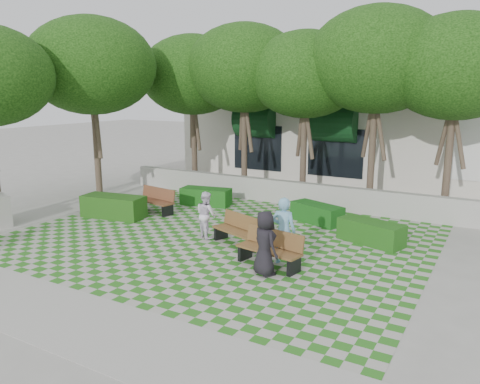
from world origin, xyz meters
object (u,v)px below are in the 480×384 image
Objects in this scene: hedge_west at (114,207)px; person_white at (206,215)px; hedge_east at (371,232)px; person_dark at (265,243)px; bench_west at (155,201)px; person_blue at (284,231)px; hedge_midleft at (206,197)px; bench_east at (270,249)px; hedge_midright at (317,213)px; bench_mid at (238,231)px.

person_white reaches higher than hedge_west.
person_dark is (-1.59, -3.68, 0.46)m from hedge_east.
bench_west is 1.02× the size of person_blue.
person_white is (2.33, -3.40, 0.38)m from hedge_midleft.
bench_east is 1.00× the size of hedge_midright.
bench_east is at bearing -13.15° from bench_mid.
hedge_east is 6.94m from hedge_midleft.
person_dark is (0.56, -4.96, 0.48)m from hedge_midright.
person_blue reaches higher than person_white.
hedge_midleft is (-6.78, 1.48, 0.00)m from hedge_east.
hedge_midright is at bearing 26.28° from bench_west.
hedge_east is at bearing -122.89° from person_blue.
bench_west is at bearing -163.62° from hedge_midright.
hedge_midleft is (-3.52, 3.54, -0.09)m from bench_mid.
person_white is at bearing -15.22° from bench_west.
bench_east is at bearing 50.77° from person_blue.
bench_west is at bearing -118.15° from hedge_midleft.
bench_east is 0.95× the size of hedge_midleft.
bench_west is at bearing -25.40° from person_blue.
bench_east reaches higher than hedge_midleft.
hedge_midleft is (-5.05, 4.57, -0.11)m from bench_east.
person_white is at bearing -165.87° from bench_mid.
bench_mid is at bearing -14.10° from person_dark.
person_white is at bearing -55.64° from hedge_midleft.
bench_mid is 1.00× the size of person_blue.
person_dark reaches higher than person_white.
bench_east is 6.63m from bench_west.
bench_mid is at bearing -26.72° from person_blue.
bench_mid is 3.53m from hedge_midright.
hedge_east is at bearing -127.28° from person_white.
hedge_midright is at bearing 92.29° from bench_mid.
hedge_west is at bearing 178.91° from bench_east.
person_blue is at bearing -118.59° from hedge_east.
person_dark is (1.67, -1.62, 0.37)m from bench_mid.
bench_east reaches higher than hedge_east.
hedge_west is at bearing 25.46° from person_white.
bench_west reaches higher than hedge_west.
person_white is (-2.73, 1.17, 0.27)m from bench_east.
hedge_west is (-5.31, 0.42, -0.04)m from bench_mid.
hedge_west is at bearing -169.19° from hedge_east.
bench_west is 0.81× the size of hedge_west.
bench_west is at bearing 166.63° from bench_east.
hedge_west reaches higher than hedge_midleft.
hedge_midright is at bearing -96.34° from person_white.
person_blue is at bearing -1.68° from bench_mid.
bench_west is at bearing 1.74° from person_dark.
bench_mid is 1.24m from person_white.
hedge_west is 1.39× the size of person_dark.
hedge_midright is 5.02m from person_dark.
bench_mid is (-1.53, 1.03, -0.02)m from bench_east.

